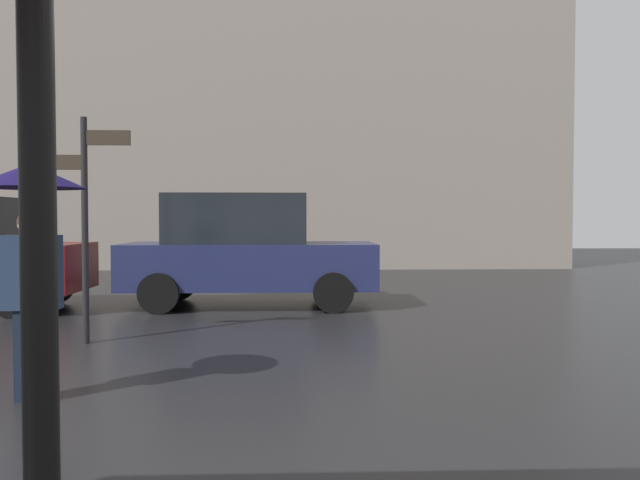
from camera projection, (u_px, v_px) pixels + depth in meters
name	position (u px, v px, depth m)	size (l,w,h in m)	color
pedestrian_with_umbrella	(30.00, 220.00, 5.27)	(0.91, 0.91, 1.99)	black
parked_car_left	(246.00, 250.00, 11.05)	(4.34, 1.91, 1.96)	#1E234C
street_signpost	(85.00, 206.00, 7.71)	(1.08, 0.08, 2.77)	black
building_block	(285.00, 25.00, 19.84)	(17.56, 2.33, 15.27)	gray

